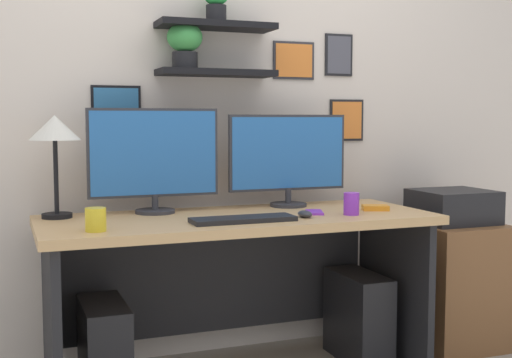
# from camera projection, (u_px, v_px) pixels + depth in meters

# --- Properties ---
(back_wall_assembly) EXTENTS (4.40, 0.24, 2.70)m
(back_wall_assembly) POSITION_uv_depth(u_px,v_px,m) (210.00, 83.00, 3.31)
(back_wall_assembly) COLOR beige
(back_wall_assembly) RESTS_ON ground
(desk) EXTENTS (1.74, 0.68, 0.75)m
(desk) POSITION_uv_depth(u_px,v_px,m) (235.00, 259.00, 3.03)
(desk) COLOR tan
(desk) RESTS_ON ground
(monitor_left) EXTENTS (0.60, 0.18, 0.48)m
(monitor_left) POSITION_uv_depth(u_px,v_px,m) (154.00, 157.00, 3.02)
(monitor_left) COLOR #2D2D33
(monitor_left) RESTS_ON desk
(monitor_right) EXTENTS (0.61, 0.18, 0.45)m
(monitor_right) POSITION_uv_depth(u_px,v_px,m) (288.00, 157.00, 3.26)
(monitor_right) COLOR #2D2D33
(monitor_right) RESTS_ON desk
(keyboard) EXTENTS (0.44, 0.14, 0.02)m
(keyboard) POSITION_uv_depth(u_px,v_px,m) (243.00, 219.00, 2.78)
(keyboard) COLOR black
(keyboard) RESTS_ON desk
(computer_mouse) EXTENTS (0.06, 0.09, 0.03)m
(computer_mouse) POSITION_uv_depth(u_px,v_px,m) (305.00, 214.00, 2.90)
(computer_mouse) COLOR #2D2D33
(computer_mouse) RESTS_ON desk
(desk_lamp) EXTENTS (0.22, 0.22, 0.44)m
(desk_lamp) POSITION_uv_depth(u_px,v_px,m) (55.00, 134.00, 2.86)
(desk_lamp) COLOR black
(desk_lamp) RESTS_ON desk
(cell_phone) EXTENTS (0.11, 0.16, 0.01)m
(cell_phone) POSITION_uv_depth(u_px,v_px,m) (315.00, 212.00, 3.03)
(cell_phone) COLOR purple
(cell_phone) RESTS_ON desk
(coffee_mug) EXTENTS (0.08, 0.08, 0.09)m
(coffee_mug) POSITION_uv_depth(u_px,v_px,m) (96.00, 220.00, 2.54)
(coffee_mug) COLOR yellow
(coffee_mug) RESTS_ON desk
(pen_cup) EXTENTS (0.07, 0.07, 0.10)m
(pen_cup) POSITION_uv_depth(u_px,v_px,m) (351.00, 204.00, 2.98)
(pen_cup) COLOR purple
(pen_cup) RESTS_ON desk
(scissors_tray) EXTENTS (0.14, 0.12, 0.02)m
(scissors_tray) POSITION_uv_depth(u_px,v_px,m) (375.00, 208.00, 3.13)
(scissors_tray) COLOR orange
(scissors_tray) RESTS_ON desk
(drawer_cabinet) EXTENTS (0.44, 0.50, 0.64)m
(drawer_cabinet) POSITION_uv_depth(u_px,v_px,m) (451.00, 283.00, 3.50)
(drawer_cabinet) COLOR brown
(drawer_cabinet) RESTS_ON ground
(printer) EXTENTS (0.38, 0.34, 0.17)m
(printer) POSITION_uv_depth(u_px,v_px,m) (453.00, 206.00, 3.46)
(printer) COLOR black
(printer) RESTS_ON drawer_cabinet
(computer_tower_left) EXTENTS (0.18, 0.40, 0.41)m
(computer_tower_left) POSITION_uv_depth(u_px,v_px,m) (104.00, 351.00, 2.81)
(computer_tower_left) COLOR black
(computer_tower_left) RESTS_ON ground
(computer_tower_right) EXTENTS (0.18, 0.40, 0.43)m
(computer_tower_right) POSITION_uv_depth(u_px,v_px,m) (358.00, 317.00, 3.26)
(computer_tower_right) COLOR black
(computer_tower_right) RESTS_ON ground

